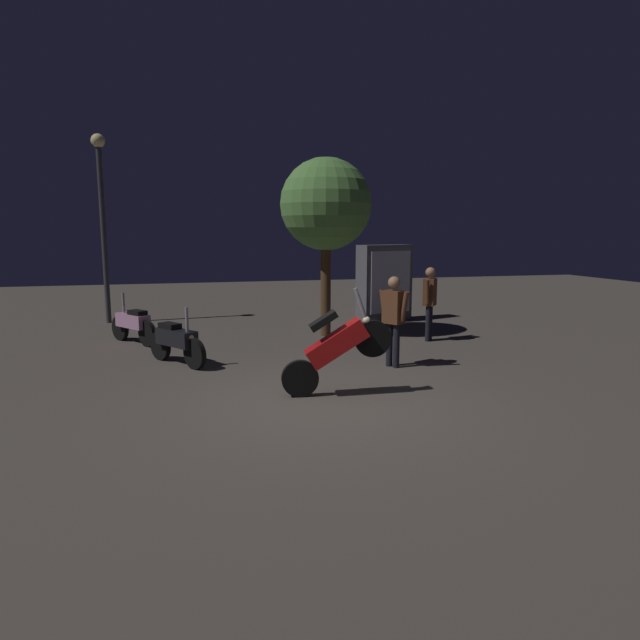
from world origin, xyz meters
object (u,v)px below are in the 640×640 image
Objects in this scene: motorcycle_red_foreground at (336,347)px; person_rider_beside at (394,313)px; kiosk_billboard at (385,283)px; streetlamp_near at (102,205)px; motorcycle_pink_parked_left at (133,324)px; motorcycle_black_parked_right at (176,341)px; person_bystander_far at (430,297)px.

person_rider_beside reaches higher than motorcycle_red_foreground.
person_rider_beside is 0.79× the size of kiosk_billboard.
motorcycle_red_foreground is at bearing 45.40° from kiosk_billboard.
motorcycle_red_foreground is 7.28m from kiosk_billboard.
motorcycle_pink_parked_left is at bearing -74.35° from streetlamp_near.
motorcycle_pink_parked_left is 2.44m from motorcycle_black_parked_right.
person_rider_beside is at bearing 38.76° from motorcycle_black_parked_right.
streetlamp_near is (-5.64, 6.57, 2.17)m from person_rider_beside.
person_bystander_far is (5.54, 0.94, 0.56)m from motorcycle_black_parked_right.
person_rider_beside is at bearing 52.76° from kiosk_billboard.
kiosk_billboard is (7.40, -1.54, -2.10)m from streetlamp_near.
person_bystander_far is 0.79× the size of kiosk_billboard.
person_bystander_far is 0.34× the size of streetlamp_near.
motorcycle_black_parked_right is 0.86× the size of person_rider_beside.
motorcycle_pink_parked_left is 4.25m from streetlamp_near.
kiosk_billboard is at bearing -11.74° from streetlamp_near.
motorcycle_black_parked_right is at bearing -131.89° from person_bystander_far.
person_rider_beside is (3.83, -1.17, 0.55)m from motorcycle_black_parked_right.
person_bystander_far is at bearing 65.36° from motorcycle_black_parked_right.
motorcycle_pink_parked_left is at bearing 168.24° from motorcycle_black_parked_right.
person_bystander_far is at bearing 54.83° from motorcycle_red_foreground.
motorcycle_black_parked_right is 6.82m from kiosk_billboard.
kiosk_billboard reaches higher than motorcycle_black_parked_right.
streetlamp_near is at bearing -29.77° from kiosk_billboard.
motorcycle_red_foreground is at bearing -62.72° from streetlamp_near.
motorcycle_black_parked_right is at bearing -71.43° from streetlamp_near.
motorcycle_pink_parked_left is 0.28× the size of streetlamp_near.
person_bystander_far is (3.21, 3.57, 0.25)m from motorcycle_red_foreground.
motorcycle_red_foreground is 1.18× the size of motorcycle_pink_parked_left.
person_bystander_far reaches higher than person_rider_beside.
motorcycle_black_parked_right is (-2.33, 2.64, -0.31)m from motorcycle_red_foreground.
person_bystander_far is at bearing -31.26° from streetlamp_near.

